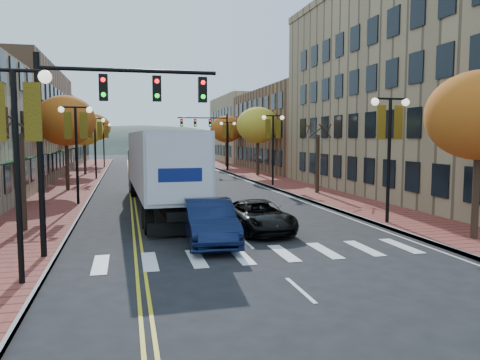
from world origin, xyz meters
TOP-DOWN VIEW (x-y plane):
  - ground at (0.00, 0.00)m, footprint 200.00×200.00m
  - sidewalk_left at (-9.00, 32.50)m, footprint 4.00×85.00m
  - sidewalk_right at (9.00, 32.50)m, footprint 4.00×85.00m
  - building_left_far at (-17.00, 61.00)m, footprint 12.00×26.00m
  - building_right_near at (18.50, 16.00)m, footprint 15.00×28.00m
  - building_right_mid at (18.50, 42.00)m, footprint 15.00×24.00m
  - building_right_far at (18.50, 64.00)m, footprint 15.00×20.00m
  - tree_left_a at (-9.00, 8.00)m, footprint 0.28×0.28m
  - tree_left_b at (-9.00, 24.00)m, footprint 4.48×4.48m
  - tree_left_c at (-9.00, 40.00)m, footprint 4.16×4.16m
  - tree_left_d at (-9.00, 58.00)m, footprint 4.61×4.61m
  - tree_right_a at (9.00, 2.00)m, footprint 4.16×4.16m
  - tree_right_b at (9.00, 18.00)m, footprint 0.28×0.28m
  - tree_right_c at (9.00, 34.00)m, footprint 4.48×4.48m
  - tree_right_d at (9.00, 50.00)m, footprint 4.35×4.35m
  - lamp_left_a at (-7.50, 0.00)m, footprint 1.96×0.36m
  - lamp_left_b at (-7.50, 16.00)m, footprint 1.96×0.36m
  - lamp_left_c at (-7.50, 34.00)m, footprint 1.96×0.36m
  - lamp_left_d at (-7.50, 52.00)m, footprint 1.96×0.36m
  - lamp_right_a at (7.50, 6.00)m, footprint 1.96×0.36m
  - lamp_right_b at (7.50, 24.00)m, footprint 1.96×0.36m
  - lamp_right_c at (7.50, 42.00)m, footprint 1.96×0.36m
  - traffic_mast_near at (-5.48, 3.00)m, footprint 6.10×0.35m
  - traffic_mast_far at (5.48, 42.00)m, footprint 6.10×0.34m
  - semi_truck at (-2.77, 13.83)m, footprint 3.43×17.98m
  - navy_sedan at (-1.45, 4.29)m, footprint 2.05×5.34m
  - black_suv at (1.11, 6.06)m, footprint 2.57×5.09m
  - car_far_white at (-2.14, 54.03)m, footprint 2.20×4.39m
  - car_far_silver at (3.90, 61.96)m, footprint 2.10×4.21m
  - car_far_oncoming at (3.60, 66.38)m, footprint 1.99×4.28m

SIDE VIEW (x-z plane):
  - ground at x=0.00m, z-range 0.00..0.00m
  - sidewalk_left at x=-9.00m, z-range 0.00..0.15m
  - sidewalk_right at x=9.00m, z-range 0.00..0.15m
  - car_far_silver at x=3.90m, z-range 0.00..1.18m
  - car_far_oncoming at x=3.60m, z-range 0.00..1.36m
  - black_suv at x=1.11m, z-range 0.00..1.38m
  - car_far_white at x=-2.14m, z-range 0.00..1.44m
  - navy_sedan at x=-1.45m, z-range 0.00..1.74m
  - tree_left_a at x=-9.00m, z-range 0.15..4.35m
  - tree_right_b at x=9.00m, z-range 0.15..4.35m
  - semi_truck at x=-2.77m, z-range 0.38..4.85m
  - lamp_left_a at x=-7.50m, z-range 1.27..7.32m
  - lamp_left_b at x=-7.50m, z-range 1.27..7.32m
  - lamp_left_c at x=-7.50m, z-range 1.27..7.32m
  - lamp_left_d at x=-7.50m, z-range 1.27..7.32m
  - lamp_right_a at x=7.50m, z-range 1.27..7.32m
  - lamp_right_b at x=7.50m, z-range 1.27..7.32m
  - lamp_right_c at x=7.50m, z-range 1.27..7.32m
  - building_left_far at x=-17.00m, z-range 0.00..9.50m
  - traffic_mast_near at x=-5.48m, z-range 1.42..8.42m
  - traffic_mast_far at x=5.48m, z-range 1.42..8.42m
  - building_right_mid at x=18.50m, z-range 0.00..10.00m
  - tree_left_c at x=-9.00m, z-range 1.71..8.40m
  - tree_right_a at x=9.00m, z-range 1.71..8.40m
  - tree_right_d at x=9.00m, z-range 1.79..8.79m
  - tree_left_b at x=-9.00m, z-range 1.84..9.05m
  - tree_right_c at x=9.00m, z-range 1.84..9.05m
  - building_right_far at x=18.50m, z-range 0.00..11.00m
  - tree_left_d at x=-9.00m, z-range 1.89..9.31m
  - building_right_near at x=18.50m, z-range 0.00..15.00m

